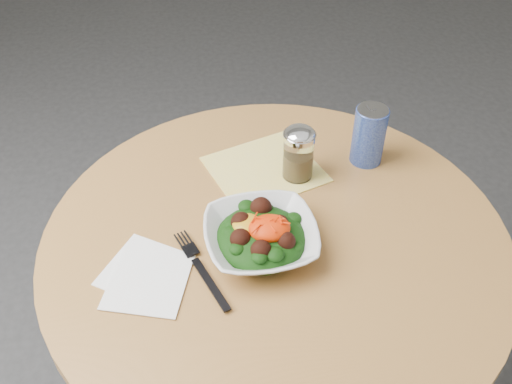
% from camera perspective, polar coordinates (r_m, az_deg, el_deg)
% --- Properties ---
extents(table, '(0.90, 0.90, 0.75)m').
position_cam_1_polar(table, '(1.25, 1.78, -10.44)').
color(table, black).
rests_on(table, ground).
extents(cloth_napkin, '(0.28, 0.27, 0.00)m').
position_cam_1_polar(cloth_napkin, '(1.24, 0.88, 2.28)').
color(cloth_napkin, yellow).
rests_on(cloth_napkin, table).
extents(paper_napkins, '(0.19, 0.21, 0.00)m').
position_cam_1_polar(paper_napkins, '(1.05, -10.93, -8.29)').
color(paper_napkins, white).
rests_on(paper_napkins, table).
extents(salad_bowl, '(0.22, 0.22, 0.08)m').
position_cam_1_polar(salad_bowl, '(1.06, 0.51, -4.49)').
color(salad_bowl, silver).
rests_on(salad_bowl, table).
extents(fork, '(0.10, 0.20, 0.00)m').
position_cam_1_polar(fork, '(1.04, -5.61, -7.46)').
color(fork, black).
rests_on(fork, table).
extents(spice_shaker, '(0.07, 0.07, 0.12)m').
position_cam_1_polar(spice_shaker, '(1.19, 4.27, 3.86)').
color(spice_shaker, silver).
rests_on(spice_shaker, table).
extents(beverage_can, '(0.07, 0.07, 0.14)m').
position_cam_1_polar(beverage_can, '(1.25, 11.22, 5.59)').
color(beverage_can, navy).
rests_on(beverage_can, table).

